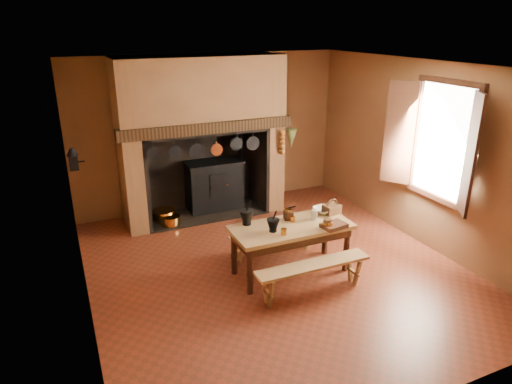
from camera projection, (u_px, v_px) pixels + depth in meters
floor at (275, 268)px, 6.52m from camera, size 5.50×5.50×0.00m
ceiling at (278, 66)px, 5.54m from camera, size 5.50×5.50×0.00m
back_wall at (210, 132)px, 8.38m from camera, size 5.00×0.02×2.80m
wall_left at (75, 204)px, 5.08m from camera, size 0.02×5.50×2.80m
wall_right at (422, 155)px, 6.98m from camera, size 0.02×5.50×2.80m
wall_front at (428, 274)px, 3.67m from camera, size 5.00×0.02×2.80m
chimney_breast at (200, 116)px, 7.75m from camera, size 2.95×0.96×2.80m
iron_range at (215, 185)px, 8.43m from camera, size 1.12×0.55×1.60m
hearth_pans at (165, 217)px, 7.98m from camera, size 0.51×0.62×0.20m
hanging_pans at (209, 149)px, 7.46m from camera, size 1.92×0.29×0.27m
onion_string at (282, 142)px, 7.96m from camera, size 0.12×0.10×0.46m
herb_bunch at (291, 139)px, 8.02m from camera, size 0.20×0.20×0.35m
window at (437, 142)px, 6.47m from camera, size 0.39×1.75×1.76m
wall_coffee_mill at (73, 158)px, 6.39m from camera, size 0.23×0.16×0.31m
work_table at (291, 233)px, 6.22m from camera, size 1.65×0.73×0.72m
bench_front at (313, 271)px, 5.80m from camera, size 1.55×0.27×0.44m
bench_back at (273, 237)px, 6.81m from camera, size 1.35×0.24×0.38m
mortar_large at (247, 217)px, 6.17m from camera, size 0.20×0.20×0.35m
mortar_small at (273, 225)px, 5.97m from camera, size 0.17×0.17×0.29m
coffee_grinder at (288, 214)px, 6.35m from camera, size 0.18×0.15×0.19m
brass_mug_a at (284, 232)px, 5.90m from camera, size 0.09×0.09×0.09m
brass_mug_b at (293, 219)px, 6.28m from camera, size 0.09×0.09×0.08m
mixing_bowl at (324, 210)px, 6.59m from camera, size 0.32×0.32×0.07m
stoneware_crock at (327, 224)px, 6.06m from camera, size 0.15×0.15×0.14m
glass_jar at (314, 214)px, 6.35m from camera, size 0.09×0.09×0.14m
wicker_basket at (332, 209)px, 6.55m from camera, size 0.27×0.21×0.23m
wooden_tray at (334, 225)px, 6.11m from camera, size 0.36×0.28×0.06m
brass_cup at (328, 225)px, 6.07m from camera, size 0.16×0.16×0.10m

